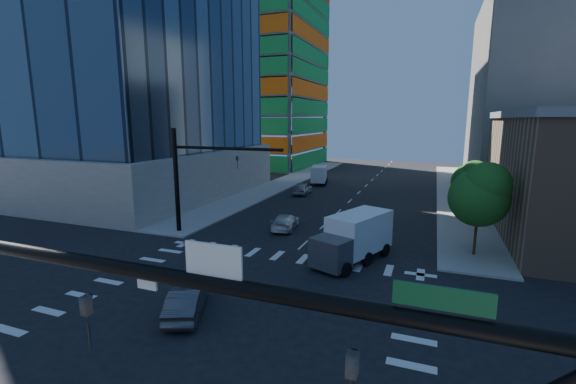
% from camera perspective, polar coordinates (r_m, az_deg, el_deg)
% --- Properties ---
extents(ground, '(160.00, 160.00, 0.00)m').
position_cam_1_polar(ground, '(20.91, -8.78, -17.56)').
color(ground, black).
rests_on(ground, ground).
extents(road_markings, '(20.00, 20.00, 0.01)m').
position_cam_1_polar(road_markings, '(20.90, -8.78, -17.55)').
color(road_markings, silver).
rests_on(road_markings, ground).
extents(sidewalk_ne, '(5.00, 60.00, 0.15)m').
position_cam_1_polar(sidewalk_ne, '(56.86, 23.69, -0.13)').
color(sidewalk_ne, '#9B9793').
rests_on(sidewalk_ne, ground).
extents(sidewalk_nw, '(5.00, 60.00, 0.15)m').
position_cam_1_polar(sidewalk_nw, '(60.81, -0.50, 1.43)').
color(sidewalk_nw, '#9B9793').
rests_on(sidewalk_nw, ground).
extents(construction_building, '(25.16, 34.50, 70.60)m').
position_cam_1_polar(construction_building, '(87.33, -4.68, 20.38)').
color(construction_building, slate).
rests_on(construction_building, ground).
extents(bg_building_ne, '(24.00, 30.00, 28.00)m').
position_cam_1_polar(bg_building_ne, '(73.21, 35.63, 11.99)').
color(bg_building_ne, '#66625C').
rests_on(bg_building_ne, ground).
extents(signal_mast_nw, '(10.20, 0.40, 9.00)m').
position_cam_1_polar(signal_mast_nw, '(33.81, -14.24, 2.95)').
color(signal_mast_nw, black).
rests_on(signal_mast_nw, sidewalk_nw).
extents(tree_south, '(4.16, 4.16, 6.82)m').
position_cam_1_polar(tree_south, '(30.45, 26.74, -0.23)').
color(tree_south, '#382316').
rests_on(tree_south, sidewalk_ne).
extents(tree_north, '(3.54, 3.52, 5.78)m').
position_cam_1_polar(tree_north, '(42.39, 25.50, 1.69)').
color(tree_north, '#382316').
rests_on(tree_north, sidewalk_ne).
extents(car_nb_far, '(3.30, 5.00, 1.28)m').
position_cam_1_polar(car_nb_far, '(36.33, 10.63, -4.19)').
color(car_nb_far, black).
rests_on(car_nb_far, ground).
extents(car_sb_near, '(2.54, 4.93, 1.37)m').
position_cam_1_polar(car_sb_near, '(35.23, -0.38, -4.40)').
color(car_sb_near, white).
rests_on(car_sb_near, ground).
extents(car_sb_mid, '(2.08, 4.76, 1.60)m').
position_cam_1_polar(car_sb_mid, '(51.49, 2.19, 0.55)').
color(car_sb_mid, '#9FA2A7').
rests_on(car_sb_mid, ground).
extents(car_sb_cross, '(3.20, 4.72, 1.47)m').
position_cam_1_polar(car_sb_cross, '(21.10, -14.70, -15.27)').
color(car_sb_cross, '#46454A').
rests_on(car_sb_cross, ground).
extents(box_truck_near, '(4.84, 6.88, 3.32)m').
position_cam_1_polar(box_truck_near, '(27.36, 9.35, -7.30)').
color(box_truck_near, black).
rests_on(box_truck_near, ground).
extents(box_truck_far, '(3.39, 5.80, 2.85)m').
position_cam_1_polar(box_truck_far, '(60.09, 4.67, 2.43)').
color(box_truck_far, black).
rests_on(box_truck_far, ground).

